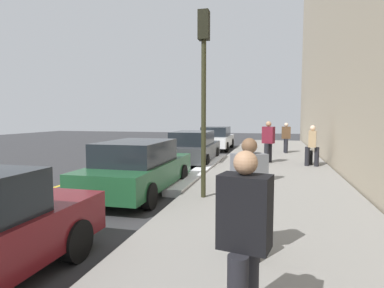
{
  "coord_description": "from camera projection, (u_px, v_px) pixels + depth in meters",
  "views": [
    {
      "loc": [
        -14.3,
        -3.33,
        2.2
      ],
      "look_at": [
        -0.35,
        0.2,
        0.95
      ],
      "focal_mm": 30.15,
      "sensor_mm": 36.0,
      "label": 1
    }
  ],
  "objects": [
    {
      "name": "parked_car_green",
      "position": [
        139.0,
        167.0,
        9.08
      ],
      "size": [
        4.68,
        1.92,
        1.51
      ],
      "color": "black",
      "rests_on": "ground"
    },
    {
      "name": "traffic_light_pole",
      "position": [
        204.0,
        74.0,
        7.92
      ],
      "size": [
        0.35,
        0.26,
        4.6
      ],
      "color": "#2D2D19",
      "rests_on": "sidewalk"
    },
    {
      "name": "rolling_suitcase",
      "position": [
        309.0,
        157.0,
        13.73
      ],
      "size": [
        0.34,
        0.22,
        0.95
      ],
      "color": "black",
      "rests_on": "sidewalk"
    },
    {
      "name": "pedestrian_brown_coat",
      "position": [
        286.0,
        137.0,
        18.05
      ],
      "size": [
        0.55,
        0.48,
        1.69
      ],
      "color": "black",
      "rests_on": "sidewalk"
    },
    {
      "name": "ground_plane",
      "position": [
        198.0,
        164.0,
        14.81
      ],
      "size": [
        56.0,
        56.0,
        0.0
      ],
      "primitive_type": "plane",
      "color": "#333335"
    },
    {
      "name": "pedestrian_grey_coat",
      "position": [
        249.0,
        194.0,
        4.67
      ],
      "size": [
        0.52,
        0.55,
        1.74
      ],
      "color": "black",
      "rests_on": "sidewalk"
    },
    {
      "name": "parked_car_white",
      "position": [
        216.0,
        138.0,
        21.18
      ],
      "size": [
        4.7,
        1.94,
        1.51
      ],
      "color": "black",
      "rests_on": "ground"
    },
    {
      "name": "lane_stripe_centre",
      "position": [
        134.0,
        162.0,
        15.59
      ],
      "size": [
        28.0,
        0.14,
        0.01
      ],
      "primitive_type": "cube",
      "color": "gold",
      "rests_on": "ground"
    },
    {
      "name": "pedestrian_tan_coat",
      "position": [
        312.0,
        144.0,
        13.17
      ],
      "size": [
        0.49,
        0.55,
        1.68
      ],
      "color": "black",
      "rests_on": "sidewalk"
    },
    {
      "name": "sidewalk",
      "position": [
        272.0,
        165.0,
        14.0
      ],
      "size": [
        28.0,
        4.6,
        0.15
      ],
      "primitive_type": "cube",
      "color": "gray",
      "rests_on": "ground"
    },
    {
      "name": "pedestrian_black_coat",
      "position": [
        244.0,
        237.0,
        3.0
      ],
      "size": [
        0.56,
        0.52,
        1.73
      ],
      "color": "black",
      "rests_on": "sidewalk"
    },
    {
      "name": "parked_car_charcoal",
      "position": [
        193.0,
        148.0,
        14.82
      ],
      "size": [
        4.74,
        1.99,
        1.51
      ],
      "color": "black",
      "rests_on": "ground"
    },
    {
      "name": "pedestrian_burgundy_coat",
      "position": [
        268.0,
        141.0,
        14.14
      ],
      "size": [
        0.58,
        0.57,
        1.83
      ],
      "color": "black",
      "rests_on": "sidewalk"
    },
    {
      "name": "snow_bank_curb",
      "position": [
        204.0,
        169.0,
        12.68
      ],
      "size": [
        8.27,
        0.56,
        0.22
      ],
      "primitive_type": "cube",
      "color": "white",
      "rests_on": "ground"
    }
  ]
}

